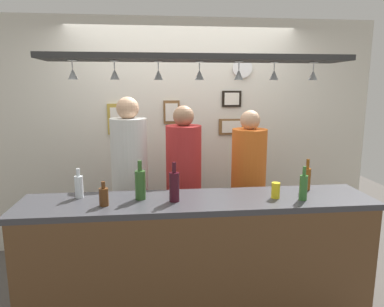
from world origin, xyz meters
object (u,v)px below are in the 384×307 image
object	(u,v)px
bottle_wine_dark_red	(174,186)
picture_frame_crest	(172,112)
person_left_white_patterned_shirt	(130,171)
bottle_beer_brown_stubby	(104,196)
bottle_beer_amber_tall	(307,178)
bottle_champagne_green	(140,184)
bottle_beer_green_import	(303,187)
person_right_orange_shirt	(248,176)
drink_can	(276,190)
person_middle_red_shirt	(184,175)
bottle_soda_clear	(79,186)
picture_frame_caricature	(120,119)
picture_frame_lower_pair	(232,127)
picture_frame_upper_small	(232,99)
wall_clock	(242,68)

from	to	relation	value
bottle_wine_dark_red	picture_frame_crest	xyz separation A→B (m)	(0.06, 1.44, 0.44)
person_left_white_patterned_shirt	bottle_beer_brown_stubby	xyz separation A→B (m)	(-0.13, -0.82, 0.01)
person_left_white_patterned_shirt	bottle_beer_amber_tall	size ratio (longest dim) A/B	6.79
bottle_champagne_green	bottle_wine_dark_red	bearing A→B (deg)	-17.90
bottle_beer_amber_tall	bottle_beer_green_import	bearing A→B (deg)	-119.23
person_right_orange_shirt	bottle_beer_amber_tall	size ratio (longest dim) A/B	6.29
picture_frame_crest	bottle_wine_dark_red	bearing A→B (deg)	-92.33
bottle_beer_amber_tall	drink_can	bearing A→B (deg)	-150.77
person_middle_red_shirt	bottle_beer_brown_stubby	xyz separation A→B (m)	(-0.65, -0.82, 0.07)
bottle_wine_dark_red	bottle_champagne_green	size ratio (longest dim) A/B	1.00
person_middle_red_shirt	picture_frame_crest	distance (m)	0.87
bottle_soda_clear	picture_frame_caricature	xyz separation A→B (m)	(0.21, 1.27, 0.40)
person_right_orange_shirt	bottle_champagne_green	bearing A→B (deg)	-146.14
person_middle_red_shirt	picture_frame_lower_pair	distance (m)	0.98
picture_frame_lower_pair	picture_frame_crest	bearing A→B (deg)	180.00
person_middle_red_shirt	picture_frame_lower_pair	size ratio (longest dim) A/B	5.61
bottle_champagne_green	bottle_beer_brown_stubby	world-z (taller)	bottle_champagne_green
person_right_orange_shirt	bottle_wine_dark_red	world-z (taller)	person_right_orange_shirt
bottle_beer_brown_stubby	bottle_beer_amber_tall	bearing A→B (deg)	7.87
bottle_wine_dark_red	picture_frame_upper_small	size ratio (longest dim) A/B	1.36
drink_can	picture_frame_caricature	xyz separation A→B (m)	(-1.30, 1.44, 0.43)
person_left_white_patterned_shirt	bottle_beer_green_import	distance (m)	1.59
bottle_beer_green_import	bottle_soda_clear	world-z (taller)	bottle_beer_green_import
person_middle_red_shirt	person_left_white_patterned_shirt	bearing A→B (deg)	180.00
person_right_orange_shirt	drink_can	xyz separation A→B (m)	(-0.00, -0.78, 0.09)
picture_frame_crest	wall_clock	xyz separation A→B (m)	(0.80, -0.01, 0.49)
picture_frame_upper_small	person_left_white_patterned_shirt	bearing A→B (deg)	-149.42
bottle_beer_brown_stubby	picture_frame_lower_pair	bearing A→B (deg)	49.64
bottle_beer_green_import	person_middle_red_shirt	bearing A→B (deg)	134.49
bottle_soda_clear	picture_frame_upper_small	distance (m)	2.03
drink_can	bottle_beer_brown_stubby	bearing A→B (deg)	-178.29
bottle_beer_amber_tall	picture_frame_caricature	world-z (taller)	picture_frame_caricature
bottle_wine_dark_red	wall_clock	distance (m)	1.91
bottle_soda_clear	bottle_beer_brown_stubby	bearing A→B (deg)	-44.62
wall_clock	bottle_soda_clear	bearing A→B (deg)	-141.33
picture_frame_upper_small	bottle_beer_brown_stubby	bearing A→B (deg)	-130.21
bottle_wine_dark_red	bottle_beer_green_import	xyz separation A→B (m)	(0.97, -0.07, -0.01)
bottle_soda_clear	picture_frame_upper_small	size ratio (longest dim) A/B	1.05
bottle_beer_green_import	picture_frame_lower_pair	xyz separation A→B (m)	(-0.22, 1.51, 0.29)
picture_frame_lower_pair	picture_frame_upper_small	xyz separation A→B (m)	(-0.01, 0.00, 0.32)
bottle_wine_dark_red	bottle_champagne_green	bearing A→B (deg)	162.10
bottle_beer_green_import	drink_can	size ratio (longest dim) A/B	2.13
bottle_soda_clear	picture_frame_lower_pair	xyz separation A→B (m)	(1.47, 1.27, 0.30)
bottle_wine_dark_red	bottle_beer_brown_stubby	xyz separation A→B (m)	(-0.51, -0.04, -0.05)
person_middle_red_shirt	picture_frame_caricature	world-z (taller)	person_middle_red_shirt
bottle_wine_dark_red	bottle_beer_brown_stubby	world-z (taller)	bottle_wine_dark_red
person_right_orange_shirt	picture_frame_crest	world-z (taller)	picture_frame_crest
bottle_soda_clear	person_middle_red_shirt	bearing A→B (deg)	35.18
bottle_beer_brown_stubby	picture_frame_upper_small	bearing A→B (deg)	49.79
bottle_soda_clear	wall_clock	bearing A→B (deg)	38.67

